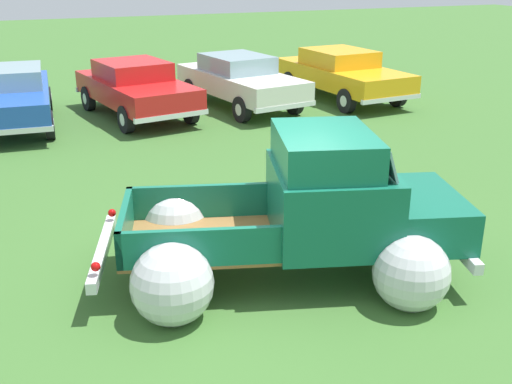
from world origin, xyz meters
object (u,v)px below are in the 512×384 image
Objects in this scene: vintage_pickup_truck at (309,220)px; show_car_0 at (12,95)px; show_car_1 at (135,87)px; lane_cone_0 at (297,185)px; show_car_2 at (240,79)px; show_car_3 at (341,73)px.

show_car_0 is at bearing 125.19° from vintage_pickup_truck.
show_car_1 reaches higher than lane_cone_0.
show_car_2 is at bearing 90.83° from vintage_pickup_truck.
show_car_0 and show_car_1 have the same top height.
lane_cone_0 is (-4.81, -6.99, -0.48)m from show_car_3.
lane_cone_0 is (-1.67, -7.12, -0.47)m from show_car_2.
lane_cone_0 is (4.24, -7.30, -0.47)m from show_car_0.
vintage_pickup_truck is at bearing -8.76° from show_car_1.
vintage_pickup_truck is at bearing 22.63° from show_car_0.
show_car_0 reaches higher than lane_cone_0.
show_car_0 is at bearing -102.91° from show_car_1.
vintage_pickup_truck is at bearing -112.69° from lane_cone_0.
show_car_2 is 3.14m from show_car_3.
show_car_1 is at bearing -96.52° from show_car_3.
show_car_3 reaches higher than lane_cone_0.
show_car_3 is at bearing 55.48° from lane_cone_0.
vintage_pickup_truck is 9.82m from show_car_2.
show_car_2 and show_car_3 have the same top height.
lane_cone_0 is at bearing -22.62° from show_car_2.
show_car_2 is at bearing -97.26° from show_car_3.
show_car_3 is 8.50m from lane_cone_0.
show_car_0 is 5.92m from show_car_2.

